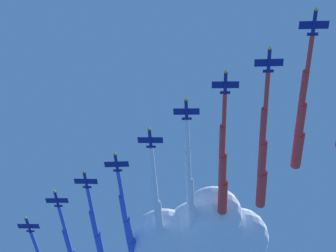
{
  "coord_description": "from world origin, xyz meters",
  "views": [
    {
      "loc": [
        -24.02,
        -146.04,
        -2.39
      ],
      "look_at": [
        0.0,
        0.0,
        145.62
      ],
      "focal_mm": 69.29,
      "sensor_mm": 36.0,
      "label": 1
    }
  ],
  "objects_px": {
    "jet_starboard_mid": "(191,196)",
    "jet_port_outer": "(159,217)",
    "jet_port_inner": "(301,122)",
    "jet_starboard_outer": "(129,232)",
    "jet_trail_port": "(100,247)",
    "jet_port_mid": "(223,172)",
    "jet_starboard_inner": "(262,161)"
  },
  "relations": [
    {
      "from": "jet_port_inner",
      "to": "jet_trail_port",
      "type": "relative_size",
      "value": 0.95
    },
    {
      "from": "jet_port_mid",
      "to": "jet_starboard_outer",
      "type": "height_order",
      "value": "jet_port_mid"
    },
    {
      "from": "jet_port_mid",
      "to": "jet_trail_port",
      "type": "relative_size",
      "value": 1.01
    },
    {
      "from": "jet_starboard_outer",
      "to": "jet_trail_port",
      "type": "relative_size",
      "value": 0.97
    },
    {
      "from": "jet_starboard_outer",
      "to": "jet_starboard_mid",
      "type": "bearing_deg",
      "value": -48.88
    },
    {
      "from": "jet_port_outer",
      "to": "jet_starboard_outer",
      "type": "relative_size",
      "value": 1.06
    },
    {
      "from": "jet_starboard_inner",
      "to": "jet_starboard_outer",
      "type": "height_order",
      "value": "jet_starboard_outer"
    },
    {
      "from": "jet_starboard_mid",
      "to": "jet_port_outer",
      "type": "relative_size",
      "value": 1.02
    },
    {
      "from": "jet_port_inner",
      "to": "jet_starboard_mid",
      "type": "xyz_separation_m",
      "value": [
        -27.87,
        43.83,
        0.56
      ]
    },
    {
      "from": "jet_starboard_mid",
      "to": "jet_port_outer",
      "type": "xyz_separation_m",
      "value": [
        -9.81,
        12.1,
        -1.72
      ]
    },
    {
      "from": "jet_port_inner",
      "to": "jet_port_mid",
      "type": "bearing_deg",
      "value": 123.81
    },
    {
      "from": "jet_port_mid",
      "to": "jet_starboard_outer",
      "type": "bearing_deg",
      "value": 126.98
    },
    {
      "from": "jet_starboard_mid",
      "to": "jet_port_outer",
      "type": "bearing_deg",
      "value": 129.04
    },
    {
      "from": "jet_starboard_outer",
      "to": "jet_port_mid",
      "type": "bearing_deg",
      "value": -53.02
    },
    {
      "from": "jet_port_inner",
      "to": "jet_trail_port",
      "type": "xyz_separation_m",
      "value": [
        -57.76,
        81.15,
        0.35
      ]
    },
    {
      "from": "jet_starboard_outer",
      "to": "jet_trail_port",
      "type": "bearing_deg",
      "value": 124.5
    },
    {
      "from": "jet_trail_port",
      "to": "jet_starboard_outer",
      "type": "bearing_deg",
      "value": -55.5
    },
    {
      "from": "jet_port_inner",
      "to": "jet_port_outer",
      "type": "bearing_deg",
      "value": 123.97
    },
    {
      "from": "jet_port_outer",
      "to": "jet_starboard_outer",
      "type": "distance_m",
      "value": 14.71
    },
    {
      "from": "jet_port_mid",
      "to": "jet_trail_port",
      "type": "xyz_separation_m",
      "value": [
        -38.51,
        52.41,
        -0.15
      ]
    },
    {
      "from": "jet_starboard_inner",
      "to": "jet_trail_port",
      "type": "height_order",
      "value": "jet_trail_port"
    },
    {
      "from": "jet_port_inner",
      "to": "jet_starboard_outer",
      "type": "relative_size",
      "value": 0.98
    },
    {
      "from": "jet_starboard_mid",
      "to": "jet_starboard_inner",
      "type": "bearing_deg",
      "value": -53.4
    },
    {
      "from": "jet_port_mid",
      "to": "jet_port_outer",
      "type": "bearing_deg",
      "value": 124.14
    },
    {
      "from": "jet_port_inner",
      "to": "jet_trail_port",
      "type": "bearing_deg",
      "value": 125.44
    },
    {
      "from": "jet_port_inner",
      "to": "jet_port_mid",
      "type": "height_order",
      "value": "jet_port_mid"
    },
    {
      "from": "jet_port_outer",
      "to": "jet_starboard_mid",
      "type": "bearing_deg",
      "value": -50.96
    },
    {
      "from": "jet_trail_port",
      "to": "jet_port_outer",
      "type": "bearing_deg",
      "value": -51.49
    },
    {
      "from": "jet_starboard_mid",
      "to": "jet_starboard_outer",
      "type": "height_order",
      "value": "jet_starboard_mid"
    },
    {
      "from": "jet_trail_port",
      "to": "jet_port_mid",
      "type": "bearing_deg",
      "value": -53.69
    },
    {
      "from": "jet_port_mid",
      "to": "jet_starboard_mid",
      "type": "bearing_deg",
      "value": 119.75
    },
    {
      "from": "jet_starboard_inner",
      "to": "jet_port_mid",
      "type": "bearing_deg",
      "value": 134.15
    }
  ]
}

